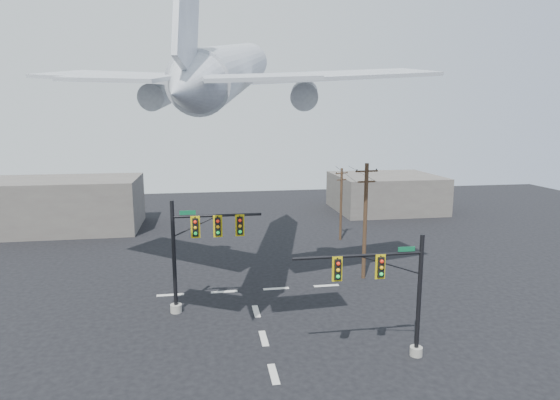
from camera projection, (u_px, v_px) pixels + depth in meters
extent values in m
plane|color=black|center=(274.00, 374.00, 24.17)|extent=(120.00, 120.00, 0.00)
cube|color=beige|center=(274.00, 374.00, 24.17)|extent=(0.40, 2.00, 0.01)
cube|color=beige|center=(264.00, 338.00, 28.06)|extent=(0.40, 2.00, 0.01)
cube|color=beige|center=(256.00, 311.00, 31.94)|extent=(0.40, 2.00, 0.01)
cube|color=beige|center=(170.00, 295.00, 34.87)|extent=(2.00, 0.40, 0.01)
cube|color=beige|center=(224.00, 292.00, 35.51)|extent=(2.00, 0.40, 0.01)
cube|color=beige|center=(276.00, 289.00, 36.14)|extent=(2.00, 0.40, 0.01)
cube|color=beige|center=(326.00, 286.00, 36.78)|extent=(2.00, 0.40, 0.01)
cylinder|color=gray|center=(416.00, 351.00, 26.03)|extent=(0.69, 0.69, 0.50)
cylinder|color=black|center=(419.00, 296.00, 25.46)|extent=(0.24, 0.24, 6.95)
cylinder|color=black|center=(358.00, 256.00, 24.46)|extent=(7.05, 0.16, 0.16)
cylinder|color=black|center=(390.00, 265.00, 24.84)|extent=(3.72, 0.08, 0.08)
cube|color=black|center=(380.00, 267.00, 24.61)|extent=(0.34, 0.30, 1.09)
cube|color=#C5AE0B|center=(380.00, 267.00, 24.63)|extent=(0.55, 0.04, 1.34)
sphere|color=red|center=(382.00, 261.00, 24.39)|extent=(0.20, 0.20, 0.20)
sphere|color=orange|center=(382.00, 268.00, 24.45)|extent=(0.20, 0.20, 0.20)
sphere|color=#0DD744|center=(381.00, 274.00, 24.51)|extent=(0.20, 0.20, 0.20)
cube|color=black|center=(337.00, 269.00, 24.24)|extent=(0.34, 0.30, 1.09)
cube|color=#C5AE0B|center=(337.00, 269.00, 24.26)|extent=(0.55, 0.04, 1.34)
sphere|color=red|center=(338.00, 264.00, 24.01)|extent=(0.20, 0.20, 0.20)
sphere|color=orange|center=(338.00, 270.00, 24.07)|extent=(0.20, 0.20, 0.20)
sphere|color=#0DD744|center=(338.00, 277.00, 24.13)|extent=(0.20, 0.20, 0.20)
cube|color=#0B5330|center=(407.00, 249.00, 24.78)|extent=(0.94, 0.04, 0.26)
cylinder|color=gray|center=(176.00, 308.00, 31.78)|extent=(0.77, 0.77, 0.55)
cylinder|color=black|center=(174.00, 258.00, 31.15)|extent=(0.27, 0.27, 7.73)
cylinder|color=black|center=(217.00, 216.00, 31.13)|extent=(5.88, 0.18, 0.18)
cylinder|color=black|center=(195.00, 226.00, 31.01)|extent=(3.22, 0.09, 0.09)
cube|color=black|center=(195.00, 227.00, 30.85)|extent=(0.38, 0.33, 1.22)
cube|color=#C5AE0B|center=(195.00, 227.00, 30.88)|extent=(0.61, 0.04, 1.49)
sphere|color=red|center=(195.00, 222.00, 30.60)|extent=(0.22, 0.22, 0.22)
sphere|color=orange|center=(195.00, 228.00, 30.67)|extent=(0.22, 0.22, 0.22)
sphere|color=#0DD744|center=(196.00, 233.00, 30.74)|extent=(0.22, 0.22, 0.22)
cube|color=black|center=(218.00, 226.00, 31.09)|extent=(0.38, 0.33, 1.22)
cube|color=#C5AE0B|center=(218.00, 226.00, 31.11)|extent=(0.61, 0.04, 1.49)
sphere|color=red|center=(218.00, 221.00, 30.84)|extent=(0.22, 0.22, 0.22)
sphere|color=orange|center=(218.00, 227.00, 30.91)|extent=(0.22, 0.22, 0.22)
sphere|color=#0DD744|center=(218.00, 233.00, 30.97)|extent=(0.22, 0.22, 0.22)
cube|color=black|center=(240.00, 225.00, 31.32)|extent=(0.38, 0.33, 1.22)
cube|color=#C5AE0B|center=(240.00, 225.00, 31.34)|extent=(0.61, 0.04, 1.49)
sphere|color=red|center=(240.00, 220.00, 31.07)|extent=(0.22, 0.22, 0.22)
sphere|color=orange|center=(240.00, 226.00, 31.14)|extent=(0.22, 0.22, 0.22)
sphere|color=#0DD744|center=(240.00, 232.00, 31.21)|extent=(0.22, 0.22, 0.22)
cube|color=#0B5330|center=(188.00, 213.00, 30.70)|extent=(1.05, 0.04, 0.29)
cylinder|color=#442C1D|center=(365.00, 222.00, 37.73)|extent=(0.32, 0.32, 9.50)
cube|color=#442C1D|center=(367.00, 171.00, 37.00)|extent=(1.90, 0.33, 0.13)
cube|color=#442C1D|center=(366.00, 182.00, 37.15)|extent=(1.48, 0.29, 0.13)
cylinder|color=black|center=(357.00, 170.00, 36.76)|extent=(0.11, 0.11, 0.13)
cylinder|color=black|center=(367.00, 170.00, 36.98)|extent=(0.11, 0.11, 0.13)
cylinder|color=black|center=(376.00, 169.00, 37.20)|extent=(0.11, 0.11, 0.13)
cylinder|color=#442C1D|center=(341.00, 204.00, 49.79)|extent=(0.26, 0.26, 7.76)
cube|color=#442C1D|center=(342.00, 173.00, 49.20)|extent=(1.50, 0.67, 0.10)
cube|color=#442C1D|center=(342.00, 180.00, 49.32)|extent=(1.17, 0.55, 0.10)
cylinder|color=black|center=(336.00, 173.00, 48.83)|extent=(0.09, 0.09, 0.10)
cylinder|color=black|center=(342.00, 172.00, 49.19)|extent=(0.09, 0.09, 0.10)
cylinder|color=black|center=(347.00, 172.00, 49.54)|extent=(0.09, 0.09, 0.10)
cylinder|color=black|center=(344.00, 173.00, 42.99)|extent=(1.77, 12.01, 0.03)
cylinder|color=black|center=(360.00, 173.00, 43.23)|extent=(1.48, 12.01, 0.03)
cylinder|color=silver|center=(231.00, 70.00, 33.75)|extent=(8.11, 22.02, 6.76)
cone|color=silver|center=(252.00, 61.00, 46.15)|extent=(4.49, 5.88, 4.13)
cone|color=silver|center=(186.00, 88.00, 21.35)|extent=(4.14, 5.76, 3.79)
cube|color=silver|center=(120.00, 76.00, 32.89)|extent=(13.91, 12.27, 1.02)
cube|color=silver|center=(338.00, 75.00, 32.00)|extent=(14.59, 7.64, 1.02)
cylinder|color=silver|center=(158.00, 95.00, 34.06)|extent=(2.68, 4.01, 2.44)
cylinder|color=silver|center=(304.00, 94.00, 33.44)|extent=(2.68, 4.01, 2.44)
cube|color=silver|center=(187.00, 14.00, 21.42)|extent=(1.30, 4.70, 6.07)
cube|color=silver|center=(116.00, 78.00, 21.97)|extent=(5.82, 4.56, 0.56)
cube|color=silver|center=(261.00, 77.00, 21.57)|extent=(5.43, 2.57, 0.56)
cube|color=#625D56|center=(60.00, 205.00, 54.45)|extent=(18.00, 10.00, 6.00)
cube|color=#625D56|center=(385.00, 193.00, 66.08)|extent=(14.00, 12.00, 5.00)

